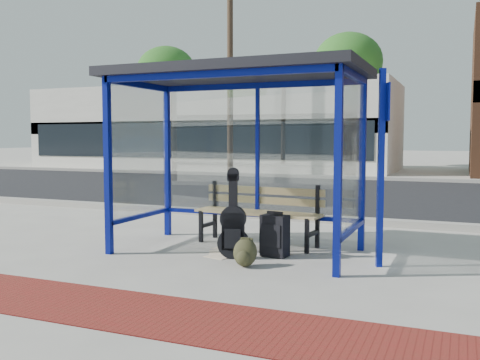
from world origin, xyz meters
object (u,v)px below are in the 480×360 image
at_px(guitar_bag, 233,227).
at_px(suitcase, 275,236).
at_px(bench, 260,210).
at_px(backpack, 245,253).

bearing_deg(guitar_bag, suitcase, 16.66).
distance_m(guitar_bag, suitcase, 0.55).
height_order(bench, guitar_bag, guitar_bag).
relative_size(guitar_bag, suitcase, 1.84).
relative_size(guitar_bag, backpack, 3.16).
height_order(bench, suitcase, bench).
xyz_separation_m(bench, suitcase, (0.46, -0.68, -0.22)).
height_order(guitar_bag, suitcase, guitar_bag).
bearing_deg(bench, guitar_bag, -83.86).
bearing_deg(guitar_bag, bench, 74.09).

